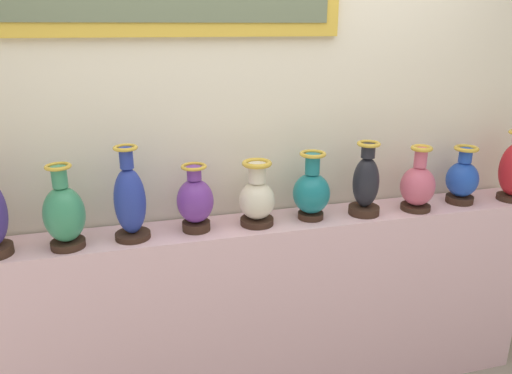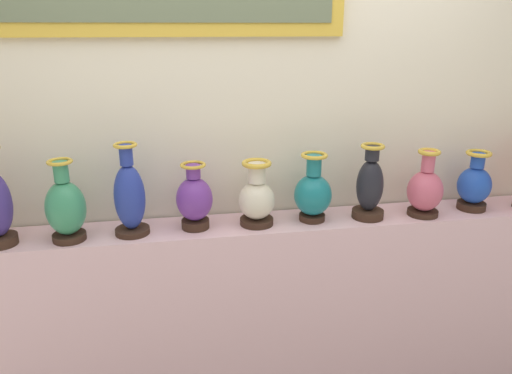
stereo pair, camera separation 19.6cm
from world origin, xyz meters
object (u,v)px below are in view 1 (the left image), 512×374
object	(u,v)px
vase_ivory	(257,198)
vase_rose	(418,185)
vase_sapphire	(462,179)
vase_cobalt	(130,201)
vase_jade	(64,214)
vase_violet	(195,201)
vase_teal	(311,191)
vase_onyx	(366,184)

from	to	relation	value
vase_ivory	vase_rose	world-z (taller)	vase_rose
vase_sapphire	vase_ivory	bearing A→B (deg)	-179.70
vase_cobalt	vase_sapphire	world-z (taller)	vase_cobalt
vase_rose	vase_ivory	bearing A→B (deg)	178.15
vase_jade	vase_violet	bearing A→B (deg)	4.13
vase_cobalt	vase_violet	size ratio (longest dim) A/B	1.35
vase_ivory	vase_teal	size ratio (longest dim) A/B	0.93
vase_violet	vase_sapphire	bearing A→B (deg)	-0.02
vase_jade	vase_teal	bearing A→B (deg)	1.90
vase_jade	vase_cobalt	size ratio (longest dim) A/B	0.87
vase_rose	vase_violet	bearing A→B (deg)	178.31
vase_onyx	vase_rose	distance (m)	0.29
vase_ivory	vase_rose	distance (m)	0.84
vase_violet	vase_teal	size ratio (longest dim) A/B	0.94
vase_teal	vase_rose	size ratio (longest dim) A/B	1.00
vase_jade	vase_onyx	world-z (taller)	vase_onyx
vase_teal	vase_ivory	bearing A→B (deg)	-179.28
vase_cobalt	vase_violet	distance (m)	0.29
vase_violet	vase_jade	bearing A→B (deg)	-175.87
vase_rose	vase_teal	bearing A→B (deg)	176.92
vase_teal	vase_onyx	distance (m)	0.28
vase_rose	vase_cobalt	bearing A→B (deg)	179.30
vase_jade	vase_ivory	size ratio (longest dim) A/B	1.17
vase_sapphire	vase_onyx	bearing A→B (deg)	-178.17
vase_jade	vase_onyx	distance (m)	1.40
vase_rose	vase_sapphire	size ratio (longest dim) A/B	1.09
vase_violet	vase_onyx	world-z (taller)	vase_onyx
vase_jade	vase_rose	bearing A→B (deg)	0.23
vase_ivory	vase_onyx	world-z (taller)	vase_onyx
vase_cobalt	vase_ivory	bearing A→B (deg)	0.95
vase_cobalt	vase_sapphire	bearing A→B (deg)	0.52
vase_cobalt	vase_sapphire	size ratio (longest dim) A/B	1.37
vase_cobalt	vase_teal	bearing A→B (deg)	0.88
vase_ivory	vase_teal	world-z (taller)	vase_teal
vase_onyx	vase_rose	size ratio (longest dim) A/B	1.10
vase_teal	vase_onyx	xyz separation A→B (m)	(0.28, -0.02, 0.02)
vase_teal	vase_onyx	world-z (taller)	vase_onyx
vase_teal	vase_jade	bearing A→B (deg)	-178.10
vase_ivory	vase_teal	distance (m)	0.27
vase_teal	vase_violet	bearing A→B (deg)	179.71
vase_violet	vase_teal	xyz separation A→B (m)	(0.57, -0.00, -0.00)
vase_sapphire	vase_teal	bearing A→B (deg)	-179.83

